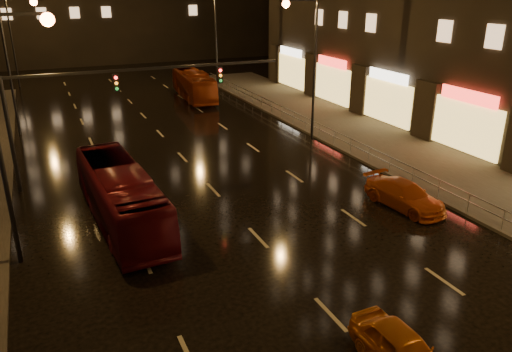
{
  "coord_description": "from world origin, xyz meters",
  "views": [
    {
      "loc": [
        -8.02,
        -7.85,
        10.47
      ],
      "look_at": [
        0.35,
        11.04,
        2.5
      ],
      "focal_mm": 35.0,
      "sensor_mm": 36.0,
      "label": 1
    }
  ],
  "objects_px": {
    "bus_red": "(121,196)",
    "taxi_near": "(402,351)",
    "bus_curb": "(194,85)",
    "taxi_far": "(405,195)"
  },
  "relations": [
    {
      "from": "bus_curb",
      "to": "taxi_far",
      "type": "bearing_deg",
      "value": -81.92
    },
    {
      "from": "bus_red",
      "to": "taxi_far",
      "type": "bearing_deg",
      "value": -19.91
    },
    {
      "from": "taxi_near",
      "to": "bus_curb",
      "type": "bearing_deg",
      "value": 80.16
    },
    {
      "from": "bus_curb",
      "to": "taxi_near",
      "type": "bearing_deg",
      "value": -94.22
    },
    {
      "from": "taxi_far",
      "to": "bus_curb",
      "type": "bearing_deg",
      "value": 86.72
    },
    {
      "from": "bus_red",
      "to": "taxi_near",
      "type": "distance_m",
      "value": 14.13
    },
    {
      "from": "bus_curb",
      "to": "taxi_far",
      "type": "height_order",
      "value": "bus_curb"
    },
    {
      "from": "bus_red",
      "to": "bus_curb",
      "type": "relative_size",
      "value": 1.03
    },
    {
      "from": "taxi_near",
      "to": "taxi_far",
      "type": "bearing_deg",
      "value": 48.66
    },
    {
      "from": "bus_curb",
      "to": "bus_red",
      "type": "bearing_deg",
      "value": -110.21
    }
  ]
}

